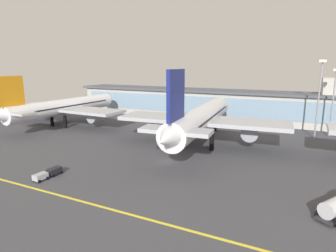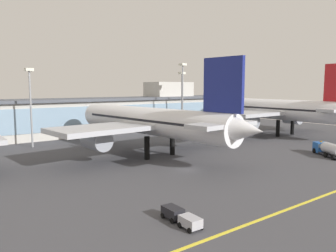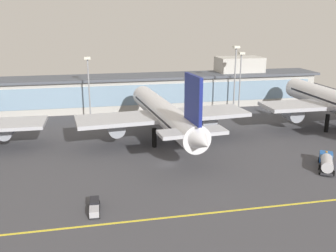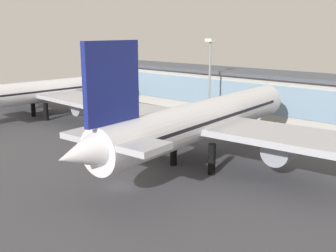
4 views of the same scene
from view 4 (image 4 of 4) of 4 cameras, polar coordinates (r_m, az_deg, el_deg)
The scene contains 5 objects.
ground_plane at distance 55.89m, azimuth -6.83°, elevation -8.46°, with size 180.00×180.00×0.00m, color #424247.
terminal_building at distance 95.79m, azimuth 19.14°, elevation 3.81°, with size 130.19×14.00×16.33m.
airliner_near_left at distance 102.70m, azimuth -16.47°, elevation 4.78°, with size 43.68×51.79×17.43m.
airliner_near_right at distance 62.59m, azimuth 5.18°, elevation 0.85°, with size 43.68×55.36×19.67m.
apron_light_mast_east at distance 92.04m, azimuth 5.98°, elevation 8.42°, with size 1.80×1.80×19.07m.
Camera 4 is at (39.91, -33.24, 20.66)m, focal length 42.90 mm.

